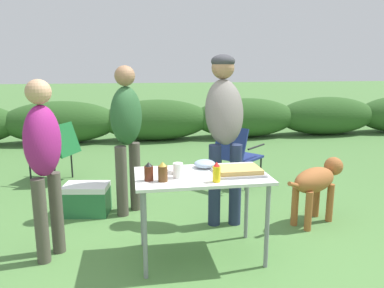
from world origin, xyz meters
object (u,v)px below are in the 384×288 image
(bbq_sauce_bottle, at_px, (149,172))
(mixing_bowl, at_px, (205,164))
(plate_stack, at_px, (179,170))
(mustard_bottle, at_px, (217,172))
(standing_person_with_beanie, at_px, (44,154))
(camp_chair_green_behind_table, at_px, (237,152))
(camp_chair_near_hedge, at_px, (57,149))
(paper_cup_stack, at_px, (178,170))
(dog, at_px, (317,181))
(food_tray, at_px, (238,171))
(folding_table, at_px, (201,183))
(standing_person_in_olive_jacket, at_px, (224,119))
(cooler_box, at_px, (87,199))
(beer_bottle, at_px, (163,172))
(standing_person_in_gray_fleece, at_px, (127,127))

(bbq_sauce_bottle, bearing_deg, mixing_bowl, 29.86)
(plate_stack, distance_m, mustard_bottle, 0.41)
(standing_person_with_beanie, xyz_separation_m, camp_chair_green_behind_table, (2.12, 1.61, -0.45))
(plate_stack, bearing_deg, camp_chair_near_hedge, 121.52)
(paper_cup_stack, xyz_separation_m, camp_chair_green_behind_table, (1.05, 1.87, -0.33))
(mixing_bowl, height_order, dog, mixing_bowl)
(plate_stack, relative_size, bbq_sauce_bottle, 1.40)
(standing_person_with_beanie, xyz_separation_m, camp_chair_near_hedge, (-0.32, 2.23, -0.45))
(camp_chair_green_behind_table, bearing_deg, paper_cup_stack, -70.60)
(food_tray, height_order, bbq_sauce_bottle, bbq_sauce_bottle)
(mixing_bowl, bearing_deg, camp_chair_green_behind_table, 64.33)
(folding_table, xyz_separation_m, standing_person_in_olive_jacket, (0.38, 0.73, 0.42))
(standing_person_with_beanie, distance_m, cooler_box, 1.21)
(paper_cup_stack, bearing_deg, cooler_box, 126.22)
(paper_cup_stack, height_order, standing_person_with_beanie, standing_person_with_beanie)
(standing_person_in_olive_jacket, bearing_deg, folding_table, -112.16)
(paper_cup_stack, bearing_deg, beer_bottle, -150.83)
(mustard_bottle, height_order, standing_person_in_gray_fleece, standing_person_in_gray_fleece)
(food_tray, distance_m, standing_person_with_beanie, 1.61)
(mixing_bowl, xyz_separation_m, paper_cup_stack, (-0.27, -0.26, 0.03))
(food_tray, height_order, cooler_box, food_tray)
(camp_chair_near_hedge, bearing_deg, bbq_sauce_bottle, -129.91)
(mustard_bottle, distance_m, standing_person_in_olive_jacket, 1.03)
(beer_bottle, bearing_deg, bbq_sauce_bottle, 161.51)
(camp_chair_near_hedge, bearing_deg, standing_person_in_olive_jacket, -105.27)
(standing_person_in_olive_jacket, bearing_deg, camp_chair_near_hedge, 144.43)
(plate_stack, bearing_deg, mustard_bottle, -51.73)
(standing_person_in_olive_jacket, distance_m, cooler_box, 1.76)
(plate_stack, relative_size, dog, 0.25)
(food_tray, relative_size, cooler_box, 0.77)
(standing_person_in_olive_jacket, distance_m, standing_person_in_gray_fleece, 1.06)
(mustard_bottle, relative_size, dog, 0.19)
(food_tray, relative_size, bbq_sauce_bottle, 2.70)
(standing_person_in_gray_fleece, distance_m, camp_chair_near_hedge, 1.74)
(standing_person_with_beanie, height_order, dog, standing_person_with_beanie)
(paper_cup_stack, relative_size, standing_person_in_gray_fleece, 0.07)
(folding_table, xyz_separation_m, beer_bottle, (-0.33, -0.13, 0.15))
(standing_person_with_beanie, distance_m, camp_chair_green_behind_table, 2.70)
(beer_bottle, bearing_deg, mustard_bottle, -11.79)
(mixing_bowl, relative_size, dog, 0.23)
(beer_bottle, xyz_separation_m, dog, (1.66, 0.64, -0.37))
(mixing_bowl, bearing_deg, plate_stack, -157.91)
(camp_chair_green_behind_table, bearing_deg, dog, -20.85)
(folding_table, height_order, beer_bottle, beer_bottle)
(folding_table, xyz_separation_m, camp_chair_near_hedge, (-1.60, 2.43, -0.20))
(folding_table, relative_size, paper_cup_stack, 9.04)
(cooler_box, bearing_deg, dog, -5.42)
(bbq_sauce_bottle, height_order, dog, bbq_sauce_bottle)
(plate_stack, height_order, standing_person_with_beanie, standing_person_with_beanie)
(camp_chair_near_hedge, bearing_deg, plate_stack, -123.09)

